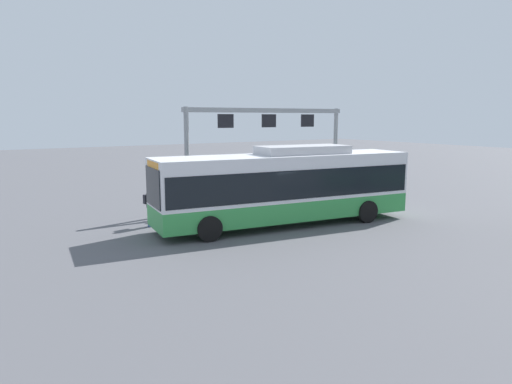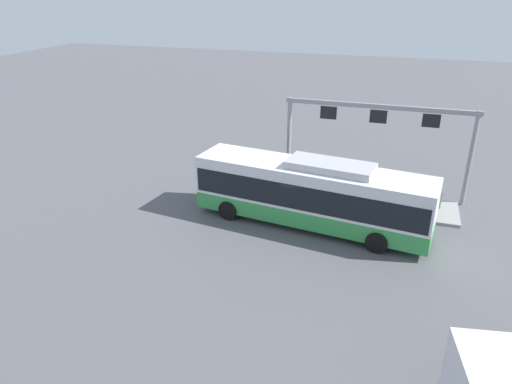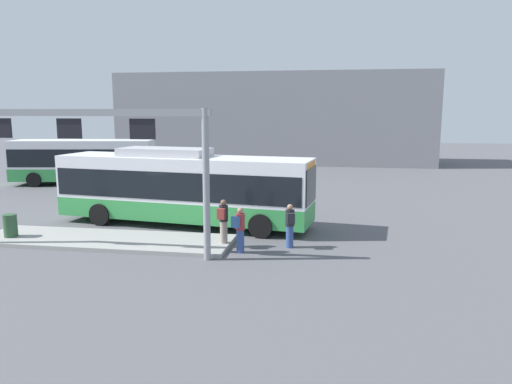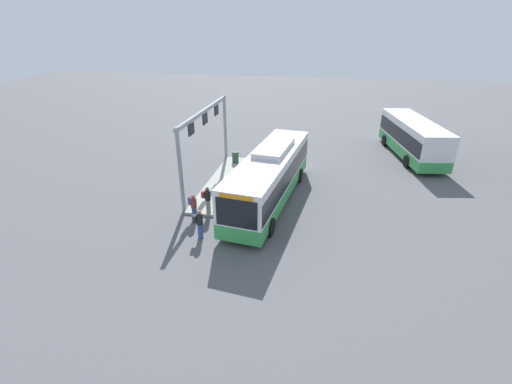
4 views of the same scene
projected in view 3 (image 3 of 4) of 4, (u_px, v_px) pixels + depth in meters
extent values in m
plane|color=#56565B|center=(184.00, 225.00, 21.84)|extent=(120.00, 120.00, 0.00)
cube|color=#9E9E99|center=(106.00, 240.00, 18.95)|extent=(10.00, 2.80, 0.16)
cube|color=green|center=(184.00, 208.00, 21.71)|extent=(11.76, 3.98, 0.85)
cube|color=white|center=(183.00, 178.00, 21.48)|extent=(11.76, 3.98, 1.90)
cube|color=black|center=(183.00, 182.00, 21.52)|extent=(11.53, 3.99, 1.20)
cube|color=black|center=(311.00, 186.00, 19.85)|extent=(0.32, 2.11, 1.50)
cube|color=#B7B7BC|center=(165.00, 152.00, 21.54)|extent=(4.23, 2.26, 0.36)
cube|color=orange|center=(310.00, 165.00, 19.73)|extent=(0.35, 1.75, 0.28)
cylinder|color=black|center=(275.00, 214.00, 21.76)|extent=(1.03, 0.43, 1.00)
cylinder|color=black|center=(261.00, 226.00, 19.50)|extent=(1.03, 0.43, 1.00)
cylinder|color=black|center=(129.00, 205.00, 23.90)|extent=(1.03, 0.43, 1.00)
cylinder|color=black|center=(100.00, 214.00, 21.64)|extent=(1.03, 0.43, 1.00)
cube|color=green|center=(84.00, 173.00, 33.64)|extent=(9.87, 4.10, 0.85)
cube|color=white|center=(83.00, 154.00, 33.41)|extent=(9.87, 4.10, 1.90)
cube|color=black|center=(83.00, 157.00, 33.44)|extent=(9.69, 4.11, 1.20)
cylinder|color=black|center=(34.00, 180.00, 32.47)|extent=(1.04, 0.47, 1.00)
cylinder|color=black|center=(49.00, 175.00, 34.84)|extent=(1.04, 0.47, 1.00)
cylinder|color=black|center=(117.00, 180.00, 32.53)|extent=(1.04, 0.47, 1.00)
cylinder|color=black|center=(126.00, 175.00, 34.90)|extent=(1.04, 0.47, 1.00)
cylinder|color=#334C8C|center=(290.00, 237.00, 18.14)|extent=(0.34, 0.34, 0.85)
cylinder|color=black|center=(290.00, 218.00, 18.02)|extent=(0.41, 0.41, 0.60)
sphere|color=#9E755B|center=(290.00, 207.00, 17.95)|extent=(0.22, 0.22, 0.22)
cube|color=#26262D|center=(291.00, 219.00, 17.76)|extent=(0.31, 0.24, 0.40)
cylinder|color=#334C8C|center=(240.00, 241.00, 17.50)|extent=(0.38, 0.38, 0.85)
cylinder|color=maroon|center=(240.00, 222.00, 17.38)|extent=(0.47, 0.47, 0.60)
sphere|color=#9E755B|center=(240.00, 211.00, 17.31)|extent=(0.22, 0.22, 0.22)
cube|color=#335993|center=(235.00, 222.00, 17.18)|extent=(0.33, 0.30, 0.40)
cylinder|color=gray|center=(224.00, 232.00, 18.18)|extent=(0.31, 0.31, 0.85)
cylinder|color=black|center=(224.00, 213.00, 18.05)|extent=(0.38, 0.38, 0.60)
sphere|color=brown|center=(223.00, 203.00, 17.98)|extent=(0.22, 0.22, 0.22)
cube|color=maroon|center=(221.00, 214.00, 17.80)|extent=(0.30, 0.21, 0.40)
cylinder|color=gray|center=(206.00, 186.00, 16.29)|extent=(0.24, 0.24, 5.20)
cube|color=gray|center=(68.00, 113.00, 16.66)|extent=(10.18, 0.20, 0.24)
cube|color=black|center=(0.00, 128.00, 17.18)|extent=(0.90, 0.08, 0.70)
cube|color=black|center=(69.00, 129.00, 16.75)|extent=(0.90, 0.08, 0.70)
cube|color=black|center=(142.00, 129.00, 16.33)|extent=(0.90, 0.08, 0.70)
cube|color=gray|center=(274.00, 118.00, 48.24)|extent=(30.45, 8.00, 8.68)
cylinder|color=#2D5133|center=(10.00, 226.00, 19.08)|extent=(0.52, 0.52, 0.90)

